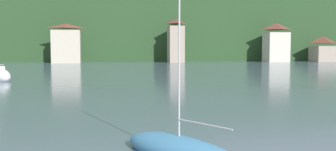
{
  "coord_description": "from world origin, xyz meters",
  "views": [
    {
      "loc": [
        -3.12,
        30.65,
        3.28
      ],
      "look_at": [
        0.0,
        50.95,
        1.86
      ],
      "focal_mm": 40.72,
      "sensor_mm": 36.0,
      "label": 1
    }
  ],
  "objects_px": {
    "shore_building_eastcentral": "(323,49)",
    "sailboat_mid_0": "(179,151)",
    "shore_building_central": "(276,43)",
    "shore_building_west": "(66,44)",
    "shore_building_westcentral": "(176,41)"
  },
  "relations": [
    {
      "from": "shore_building_westcentral",
      "to": "shore_building_eastcentral",
      "type": "relative_size",
      "value": 1.61
    },
    {
      "from": "shore_building_central",
      "to": "shore_building_eastcentral",
      "type": "relative_size",
      "value": 1.5
    },
    {
      "from": "shore_building_westcentral",
      "to": "shore_building_west",
      "type": "bearing_deg",
      "value": -178.19
    },
    {
      "from": "shore_building_west",
      "to": "sailboat_mid_0",
      "type": "bearing_deg",
      "value": -81.52
    },
    {
      "from": "shore_building_west",
      "to": "shore_building_eastcentral",
      "type": "bearing_deg",
      "value": 0.91
    },
    {
      "from": "shore_building_central",
      "to": "sailboat_mid_0",
      "type": "bearing_deg",
      "value": -116.3
    },
    {
      "from": "shore_building_eastcentral",
      "to": "sailboat_mid_0",
      "type": "height_order",
      "value": "shore_building_eastcentral"
    },
    {
      "from": "shore_building_central",
      "to": "sailboat_mid_0",
      "type": "height_order",
      "value": "shore_building_central"
    },
    {
      "from": "shore_building_eastcentral",
      "to": "sailboat_mid_0",
      "type": "xyz_separation_m",
      "value": [
        -53.91,
        -82.49,
        -3.06
      ]
    },
    {
      "from": "shore_building_west",
      "to": "shore_building_central",
      "type": "bearing_deg",
      "value": 1.0
    },
    {
      "from": "shore_building_westcentral",
      "to": "sailboat_mid_0",
      "type": "distance_m",
      "value": 83.66
    },
    {
      "from": "shore_building_eastcentral",
      "to": "sailboat_mid_0",
      "type": "relative_size",
      "value": 1.01
    },
    {
      "from": "shore_building_central",
      "to": "shore_building_eastcentral",
      "type": "height_order",
      "value": "shore_building_central"
    },
    {
      "from": "shore_building_eastcentral",
      "to": "shore_building_west",
      "type": "bearing_deg",
      "value": -179.09
    },
    {
      "from": "shore_building_west",
      "to": "shore_building_eastcentral",
      "type": "height_order",
      "value": "shore_building_west"
    }
  ]
}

